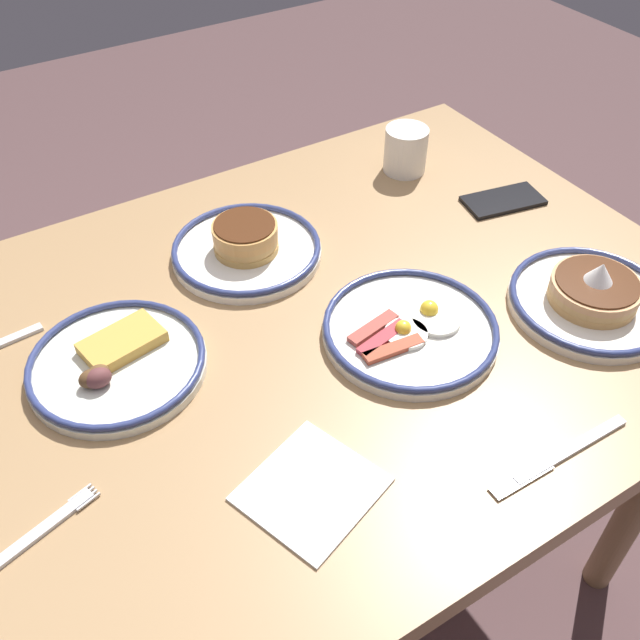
% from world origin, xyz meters
% --- Properties ---
extents(ground_plane, '(6.00, 6.00, 0.00)m').
position_xyz_m(ground_plane, '(0.00, 0.00, 0.00)').
color(ground_plane, brown).
extents(dining_table, '(1.18, 0.90, 0.75)m').
position_xyz_m(dining_table, '(0.00, 0.00, 0.66)').
color(dining_table, '#9F7A50').
rests_on(dining_table, ground_plane).
extents(plate_near_main, '(0.25, 0.25, 0.04)m').
position_xyz_m(plate_near_main, '(0.31, -0.06, 0.77)').
color(plate_near_main, silver).
rests_on(plate_near_main, dining_table).
extents(plate_center_pancakes, '(0.26, 0.26, 0.04)m').
position_xyz_m(plate_center_pancakes, '(-0.08, 0.10, 0.77)').
color(plate_center_pancakes, silver).
rests_on(plate_center_pancakes, dining_table).
extents(plate_far_companion, '(0.25, 0.25, 0.06)m').
position_xyz_m(plate_far_companion, '(0.04, -0.19, 0.77)').
color(plate_far_companion, white).
rests_on(plate_far_companion, dining_table).
extents(plate_far_side, '(0.25, 0.25, 0.08)m').
position_xyz_m(plate_far_side, '(-0.35, 0.20, 0.77)').
color(plate_far_side, silver).
rests_on(plate_far_side, dining_table).
extents(coffee_mug, '(0.10, 0.09, 0.09)m').
position_xyz_m(coffee_mug, '(-0.35, -0.27, 0.80)').
color(coffee_mug, white).
rests_on(coffee_mug, dining_table).
extents(cell_phone, '(0.16, 0.10, 0.01)m').
position_xyz_m(cell_phone, '(-0.43, -0.09, 0.76)').
color(cell_phone, black).
rests_on(cell_phone, dining_table).
extents(paper_napkin, '(0.19, 0.18, 0.00)m').
position_xyz_m(paper_napkin, '(0.18, 0.25, 0.76)').
color(paper_napkin, white).
rests_on(paper_napkin, dining_table).
extents(fork_far, '(0.19, 0.07, 0.01)m').
position_xyz_m(fork_far, '(0.49, 0.14, 0.76)').
color(fork_far, silver).
rests_on(fork_far, dining_table).
extents(butter_knife, '(0.22, 0.02, 0.01)m').
position_xyz_m(butter_knife, '(-0.11, 0.37, 0.76)').
color(butter_knife, silver).
rests_on(butter_knife, dining_table).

